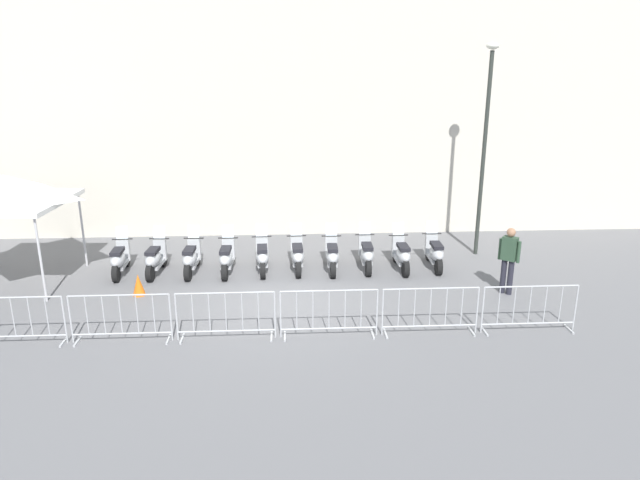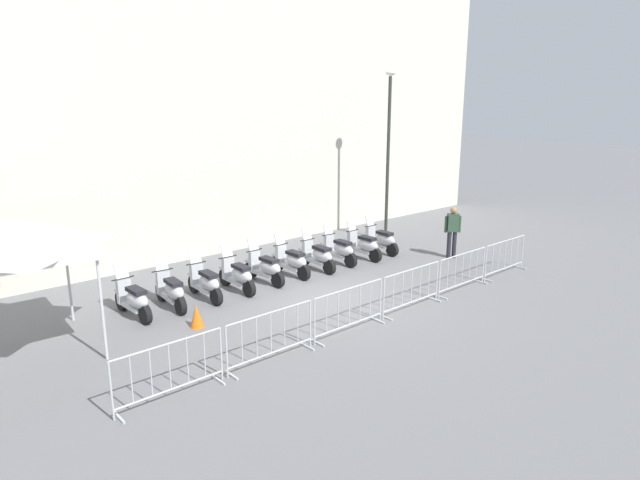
{
  "view_description": "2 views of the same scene",
  "coord_description": "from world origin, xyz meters",
  "px_view_note": "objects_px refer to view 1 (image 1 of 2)",
  "views": [
    {
      "loc": [
        1.0,
        -12.99,
        5.64
      ],
      "look_at": [
        0.98,
        2.28,
        0.9
      ],
      "focal_mm": 32.24,
      "sensor_mm": 36.0,
      "label": 1
    },
    {
      "loc": [
        -8.6,
        -10.62,
        5.11
      ],
      "look_at": [
        1.06,
        1.76,
        1.11
      ],
      "focal_mm": 30.71,
      "sensor_mm": 36.0,
      "label": 2
    }
  ],
  "objects_px": {
    "motorcycle_0": "(121,259)",
    "barrier_segment_3": "(330,314)",
    "motorcycle_4": "(263,256)",
    "motorcycle_5": "(298,255)",
    "barrier_segment_2": "(227,316)",
    "officer_near_row_end": "(510,257)",
    "barrier_segment_5": "(530,309)",
    "street_lamp": "(487,133)",
    "motorcycle_9": "(436,253)",
    "motorcycle_7": "(367,254)",
    "motorcycle_6": "(333,256)",
    "barrier_segment_4": "(431,311)",
    "traffic_cone": "(140,285)",
    "motorcycle_8": "(403,255)",
    "motorcycle_1": "(156,259)",
    "barrier_segment_0": "(15,321)",
    "motorcycle_3": "(228,258)",
    "motorcycle_2": "(192,258)",
    "barrier_segment_1": "(122,318)",
    "canopy_tent": "(7,190)"
  },
  "relations": [
    {
      "from": "motorcycle_8",
      "to": "motorcycle_7",
      "type": "bearing_deg",
      "value": 176.51
    },
    {
      "from": "motorcycle_7",
      "to": "canopy_tent",
      "type": "distance_m",
      "value": 9.62
    },
    {
      "from": "motorcycle_7",
      "to": "motorcycle_6",
      "type": "bearing_deg",
      "value": -172.06
    },
    {
      "from": "motorcycle_7",
      "to": "barrier_segment_2",
      "type": "bearing_deg",
      "value": -127.53
    },
    {
      "from": "motorcycle_9",
      "to": "motorcycle_8",
      "type": "bearing_deg",
      "value": -170.63
    },
    {
      "from": "motorcycle_1",
      "to": "motorcycle_5",
      "type": "xyz_separation_m",
      "value": [
        3.91,
        0.29,
        0.0
      ]
    },
    {
      "from": "motorcycle_7",
      "to": "barrier_segment_4",
      "type": "height_order",
      "value": "motorcycle_7"
    },
    {
      "from": "motorcycle_3",
      "to": "motorcycle_2",
      "type": "bearing_deg",
      "value": -178.56
    },
    {
      "from": "barrier_segment_4",
      "to": "barrier_segment_5",
      "type": "height_order",
      "value": "same"
    },
    {
      "from": "motorcycle_1",
      "to": "barrier_segment_3",
      "type": "xyz_separation_m",
      "value": [
        4.74,
        -3.76,
        0.07
      ]
    },
    {
      "from": "motorcycle_3",
      "to": "canopy_tent",
      "type": "relative_size",
      "value": 0.59
    },
    {
      "from": "motorcycle_1",
      "to": "barrier_segment_1",
      "type": "relative_size",
      "value": 0.82
    },
    {
      "from": "barrier_segment_1",
      "to": "barrier_segment_2",
      "type": "bearing_deg",
      "value": 3.22
    },
    {
      "from": "street_lamp",
      "to": "officer_near_row_end",
      "type": "distance_m",
      "value": 4.18
    },
    {
      "from": "barrier_segment_1",
      "to": "officer_near_row_end",
      "type": "relative_size",
      "value": 1.21
    },
    {
      "from": "motorcycle_0",
      "to": "barrier_segment_3",
      "type": "bearing_deg",
      "value": -33.16
    },
    {
      "from": "motorcycle_0",
      "to": "motorcycle_3",
      "type": "distance_m",
      "value": 2.93
    },
    {
      "from": "motorcycle_7",
      "to": "street_lamp",
      "type": "bearing_deg",
      "value": 22.0
    },
    {
      "from": "motorcycle_1",
      "to": "motorcycle_9",
      "type": "distance_m",
      "value": 7.83
    },
    {
      "from": "street_lamp",
      "to": "traffic_cone",
      "type": "distance_m",
      "value": 10.5
    },
    {
      "from": "street_lamp",
      "to": "traffic_cone",
      "type": "bearing_deg",
      "value": -160.64
    },
    {
      "from": "barrier_segment_3",
      "to": "barrier_segment_5",
      "type": "distance_m",
      "value": 4.36
    },
    {
      "from": "barrier_segment_2",
      "to": "traffic_cone",
      "type": "xyz_separation_m",
      "value": [
        -2.59,
        2.4,
        -0.25
      ]
    },
    {
      "from": "motorcycle_4",
      "to": "motorcycle_5",
      "type": "xyz_separation_m",
      "value": [
        0.97,
        0.08,
        0.0
      ]
    },
    {
      "from": "street_lamp",
      "to": "motorcycle_9",
      "type": "bearing_deg",
      "value": -139.42
    },
    {
      "from": "motorcycle_0",
      "to": "canopy_tent",
      "type": "height_order",
      "value": "canopy_tent"
    },
    {
      "from": "motorcycle_6",
      "to": "barrier_segment_1",
      "type": "xyz_separation_m",
      "value": [
        -4.5,
        -4.28,
        0.07
      ]
    },
    {
      "from": "motorcycle_5",
      "to": "barrier_segment_0",
      "type": "distance_m",
      "value": 7.21
    },
    {
      "from": "motorcycle_7",
      "to": "motorcycle_2",
      "type": "bearing_deg",
      "value": -175.84
    },
    {
      "from": "motorcycle_9",
      "to": "barrier_segment_1",
      "type": "relative_size",
      "value": 0.82
    },
    {
      "from": "barrier_segment_4",
      "to": "traffic_cone",
      "type": "relative_size",
      "value": 3.8
    },
    {
      "from": "motorcycle_1",
      "to": "officer_near_row_end",
      "type": "relative_size",
      "value": 1.0
    },
    {
      "from": "motorcycle_5",
      "to": "motorcycle_9",
      "type": "distance_m",
      "value": 3.91
    },
    {
      "from": "barrier_segment_2",
      "to": "barrier_segment_4",
      "type": "xyz_separation_m",
      "value": [
        4.35,
        0.24,
        0.0
      ]
    },
    {
      "from": "barrier_segment_5",
      "to": "barrier_segment_2",
      "type": "bearing_deg",
      "value": -176.78
    },
    {
      "from": "motorcycle_3",
      "to": "motorcycle_7",
      "type": "height_order",
      "value": "same"
    },
    {
      "from": "motorcycle_4",
      "to": "street_lamp",
      "type": "distance_m",
      "value": 7.35
    },
    {
      "from": "motorcycle_0",
      "to": "motorcycle_7",
      "type": "bearing_deg",
      "value": 3.7
    },
    {
      "from": "motorcycle_2",
      "to": "motorcycle_8",
      "type": "height_order",
      "value": "same"
    },
    {
      "from": "motorcycle_8",
      "to": "officer_near_row_end",
      "type": "distance_m",
      "value": 3.02
    },
    {
      "from": "motorcycle_3",
      "to": "motorcycle_9",
      "type": "distance_m",
      "value": 5.87
    },
    {
      "from": "motorcycle_8",
      "to": "motorcycle_9",
      "type": "distance_m",
      "value": 0.98
    },
    {
      "from": "street_lamp",
      "to": "barrier_segment_1",
      "type": "bearing_deg",
      "value": -146.97
    },
    {
      "from": "motorcycle_1",
      "to": "motorcycle_3",
      "type": "distance_m",
      "value": 1.96
    },
    {
      "from": "motorcycle_6",
      "to": "barrier_segment_4",
      "type": "distance_m",
      "value": 4.4
    },
    {
      "from": "motorcycle_6",
      "to": "motorcycle_9",
      "type": "xyz_separation_m",
      "value": [
        2.92,
        0.23,
        0.0
      ]
    },
    {
      "from": "street_lamp",
      "to": "motorcycle_2",
      "type": "bearing_deg",
      "value": -168.1
    },
    {
      "from": "barrier_segment_1",
      "to": "motorcycle_2",
      "type": "bearing_deg",
      "value": 81.69
    },
    {
      "from": "motorcycle_8",
      "to": "officer_near_row_end",
      "type": "height_order",
      "value": "officer_near_row_end"
    },
    {
      "from": "barrier_segment_2",
      "to": "officer_near_row_end",
      "type": "bearing_deg",
      "value": 20.6
    }
  ]
}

